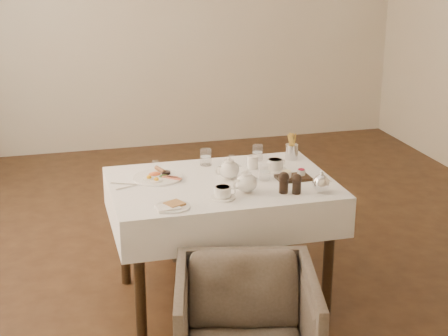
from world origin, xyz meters
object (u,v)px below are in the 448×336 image
table (222,200)px  breakfast_plate (158,177)px  armchair_near (246,331)px  teapot_centre (229,168)px  armchair_far (202,205)px

table → breakfast_plate: bearing=156.5°
table → breakfast_plate: 0.40m
breakfast_plate → table: bearing=-16.7°
table → armchair_near: table is taller
breakfast_plate → armchair_near: bearing=-70.2°
armchair_near → teapot_centre: 1.06m
teapot_centre → armchair_near: bearing=-110.5°
armchair_near → breakfast_plate: size_ratio=2.39×
teapot_centre → armchair_far: bearing=78.7°
armchair_far → teapot_centre: bearing=90.8°
armchair_far → table: bearing=87.0°
armchair_near → armchair_far: size_ratio=1.08×
armchair_near → breakfast_plate: 1.14m
armchair_near → teapot_centre: size_ratio=4.13×
armchair_far → breakfast_plate: 0.91m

